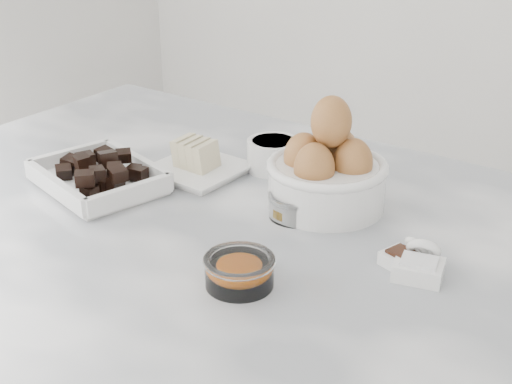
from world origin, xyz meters
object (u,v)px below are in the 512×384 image
sugar_ramekin (273,154)px  vanilla_spoon (406,257)px  zest_bowl (239,270)px  salt_spoon (420,264)px  honey_bowl (296,205)px  egg_bowl (327,172)px  butter_plate (197,163)px  chocolate_dish (98,174)px

sugar_ramekin → vanilla_spoon: size_ratio=1.25×
zest_bowl → salt_spoon: size_ratio=1.07×
sugar_ramekin → honey_bowl: size_ratio=1.05×
egg_bowl → sugar_ramekin: bearing=154.0°
honey_bowl → vanilla_spoon: size_ratio=1.19×
honey_bowl → sugar_ramekin: bearing=135.2°
butter_plate → salt_spoon: size_ratio=1.73×
honey_bowl → vanilla_spoon: 0.19m
honey_bowl → salt_spoon: bearing=-12.3°
chocolate_dish → egg_bowl: (0.32, 0.15, 0.03)m
zest_bowl → chocolate_dish: bearing=164.2°
butter_plate → sugar_ramekin: (0.09, 0.09, 0.01)m
butter_plate → honey_bowl: size_ratio=1.73×
sugar_ramekin → salt_spoon: size_ratio=1.05×
zest_bowl → vanilla_spoon: same height
chocolate_dish → egg_bowl: egg_bowl is taller
egg_bowl → zest_bowl: bearing=-84.1°
zest_bowl → vanilla_spoon: 0.21m
egg_bowl → honey_bowl: 0.07m
butter_plate → honey_bowl: (0.21, -0.03, -0.00)m
zest_bowl → egg_bowl: bearing=95.9°
zest_bowl → vanilla_spoon: (0.14, 0.16, -0.01)m
egg_bowl → salt_spoon: egg_bowl is taller
sugar_ramekin → egg_bowl: bearing=-26.0°
chocolate_dish → salt_spoon: size_ratio=2.85×
honey_bowl → salt_spoon: 0.21m
vanilla_spoon → salt_spoon: size_ratio=0.84×
vanilla_spoon → salt_spoon: bearing=-25.2°
sugar_ramekin → egg_bowl: 0.16m
chocolate_dish → vanilla_spoon: size_ratio=3.39×
butter_plate → sugar_ramekin: butter_plate is taller
egg_bowl → chocolate_dish: bearing=-155.4°
zest_bowl → salt_spoon: (0.16, 0.14, -0.01)m
honey_bowl → chocolate_dish: bearing=-162.7°
sugar_ramekin → zest_bowl: (0.16, -0.31, -0.01)m
vanilla_spoon → chocolate_dish: bearing=-173.1°
butter_plate → zest_bowl: butter_plate is taller
vanilla_spoon → zest_bowl: bearing=-132.2°
honey_bowl → vanilla_spoon: (0.18, -0.03, -0.01)m
egg_bowl → honey_bowl: egg_bowl is taller
salt_spoon → honey_bowl: bearing=167.7°
butter_plate → honey_bowl: 0.21m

